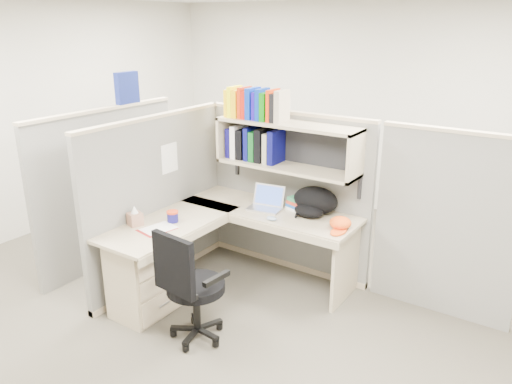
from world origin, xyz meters
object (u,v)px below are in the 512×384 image
Objects in this scene: backpack at (313,202)px; snack_canister at (173,216)px; desk at (179,260)px; laptop at (265,198)px; task_chair at (192,303)px.

snack_canister is at bearing -143.31° from backpack.
backpack is 1.28m from snack_canister.
desk is 4.03× the size of backpack.
backpack is at bearing 7.43° from laptop.
desk is 16.69× the size of snack_canister.
task_chair is (0.47, -0.36, -0.10)m from desk.
laptop is (0.37, 0.83, 0.40)m from desk.
task_chair is at bearing -109.57° from backpack.
snack_canister is (-0.52, -0.72, -0.06)m from laptop.
task_chair is (0.10, -1.19, -0.50)m from laptop.
desk is 1.80× the size of task_chair.
snack_canister is at bearing -134.52° from laptop.
backpack reaches higher than task_chair.
laptop is 0.32× the size of task_chair.
backpack reaches higher than snack_canister.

